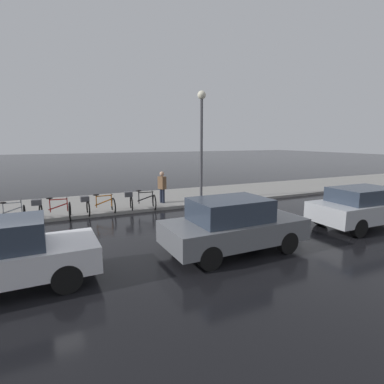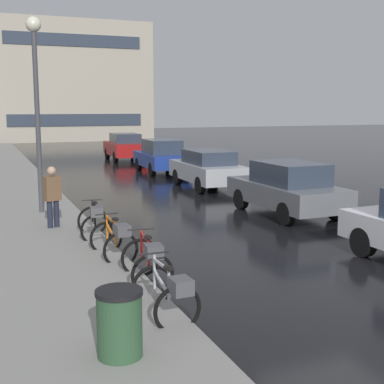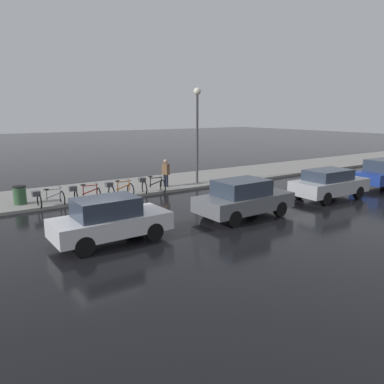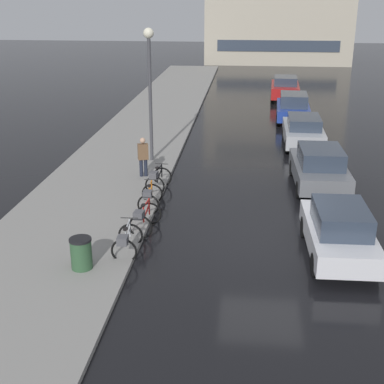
% 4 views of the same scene
% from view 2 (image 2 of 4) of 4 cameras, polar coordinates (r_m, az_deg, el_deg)
% --- Properties ---
extents(ground_plane, '(140.00, 140.00, 0.00)m').
position_cam_2_polar(ground_plane, '(10.78, 15.47, -8.52)').
color(ground_plane, black).
extents(bicycle_nearest, '(0.77, 1.36, 0.96)m').
position_cam_2_polar(bicycle_nearest, '(8.00, -2.58, -10.77)').
color(bicycle_nearest, black).
rests_on(bicycle_nearest, ground).
extents(bicycle_second, '(0.86, 1.43, 0.99)m').
position_cam_2_polar(bicycle_second, '(9.53, -4.74, -7.37)').
color(bicycle_second, black).
rests_on(bicycle_second, ground).
extents(bicycle_third, '(0.79, 1.41, 0.96)m').
position_cam_2_polar(bicycle_third, '(11.17, -8.20, -5.02)').
color(bicycle_third, black).
rests_on(bicycle_third, ground).
extents(bicycle_farthest, '(0.87, 1.42, 1.00)m').
position_cam_2_polar(bicycle_farthest, '(12.93, -10.33, -3.09)').
color(bicycle_farthest, black).
rests_on(bicycle_farthest, ground).
extents(car_grey, '(1.96, 4.18, 1.58)m').
position_cam_2_polar(car_grey, '(16.17, 10.13, 0.40)').
color(car_grey, slate).
rests_on(car_grey, ground).
extents(car_silver, '(1.87, 4.15, 1.51)m').
position_cam_2_polar(car_silver, '(21.23, 1.65, 2.54)').
color(car_silver, '#B2B5BA').
rests_on(car_silver, ground).
extents(car_blue, '(1.99, 4.25, 1.63)m').
position_cam_2_polar(car_blue, '(26.27, -3.30, 3.86)').
color(car_blue, navy).
rests_on(car_blue, ground).
extents(car_red, '(2.04, 4.29, 1.62)m').
position_cam_2_polar(car_red, '(32.63, -7.18, 4.83)').
color(car_red, '#AD1919').
rests_on(car_red, ground).
extents(pedestrian, '(0.45, 0.35, 1.71)m').
position_cam_2_polar(pedestrian, '(14.04, -14.66, -0.38)').
color(pedestrian, '#1E2333').
rests_on(pedestrian, ground).
extents(streetlamp, '(0.43, 0.43, 5.68)m').
position_cam_2_polar(streetlamp, '(16.06, -16.31, 11.12)').
color(streetlamp, '#424247').
rests_on(streetlamp, ground).
extents(trash_bin, '(0.59, 0.59, 0.99)m').
position_cam_2_polar(trash_bin, '(6.85, -7.72, -14.21)').
color(trash_bin, '#2D5133').
rests_on(trash_bin, ground).
extents(building_facade_main, '(14.87, 7.10, 11.10)m').
position_cam_2_polar(building_facade_main, '(54.03, -12.99, 11.34)').
color(building_facade_main, '#B2A893').
rests_on(building_facade_main, ground).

